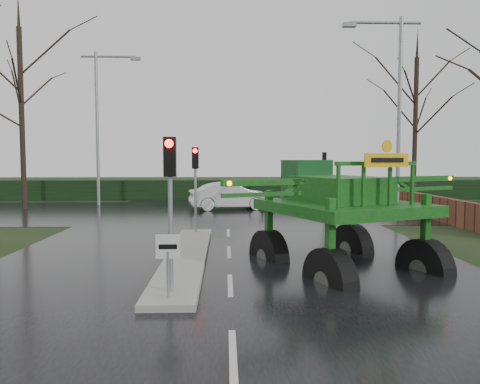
{
  "coord_description": "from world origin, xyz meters",
  "views": [
    {
      "loc": [
        -0.11,
        -11.08,
        3.05
      ],
      "look_at": [
        0.36,
        3.88,
        2.0
      ],
      "focal_mm": 35.0,
      "sensor_mm": 36.0,
      "label": 1
    }
  ],
  "objects_px": {
    "crop_sprayer": "(326,198)",
    "street_light_left_far": "(102,114)",
    "traffic_signal_mid": "(195,171)",
    "street_light_right": "(393,100)",
    "white_sedan": "(230,210)",
    "traffic_signal_far": "(324,166)",
    "traffic_signal_near": "(170,181)",
    "keep_left_sign": "(168,256)"
  },
  "relations": [
    {
      "from": "white_sedan",
      "to": "traffic_signal_mid",
      "type": "bearing_deg",
      "value": 161.86
    },
    {
      "from": "crop_sprayer",
      "to": "traffic_signal_mid",
      "type": "bearing_deg",
      "value": 94.23
    },
    {
      "from": "crop_sprayer",
      "to": "white_sedan",
      "type": "height_order",
      "value": "crop_sprayer"
    },
    {
      "from": "street_light_right",
      "to": "street_light_left_far",
      "type": "bearing_deg",
      "value": 153.98
    },
    {
      "from": "street_light_left_far",
      "to": "white_sedan",
      "type": "relative_size",
      "value": 2.02
    },
    {
      "from": "traffic_signal_near",
      "to": "street_light_right",
      "type": "bearing_deg",
      "value": 53.87
    },
    {
      "from": "traffic_signal_far",
      "to": "crop_sprayer",
      "type": "bearing_deg",
      "value": 78.13
    },
    {
      "from": "keep_left_sign",
      "to": "traffic_signal_near",
      "type": "relative_size",
      "value": 0.38
    },
    {
      "from": "traffic_signal_mid",
      "to": "street_light_left_far",
      "type": "distance_m",
      "value": 14.68
    },
    {
      "from": "street_light_left_far",
      "to": "white_sedan",
      "type": "distance_m",
      "value": 10.69
    },
    {
      "from": "street_light_left_far",
      "to": "street_light_right",
      "type": "bearing_deg",
      "value": -26.02
    },
    {
      "from": "keep_left_sign",
      "to": "crop_sprayer",
      "type": "distance_m",
      "value": 4.25
    },
    {
      "from": "street_light_right",
      "to": "traffic_signal_mid",
      "type": "bearing_deg",
      "value": -154.6
    },
    {
      "from": "traffic_signal_mid",
      "to": "street_light_right",
      "type": "relative_size",
      "value": 0.35
    },
    {
      "from": "street_light_right",
      "to": "white_sedan",
      "type": "xyz_separation_m",
      "value": [
        -8.01,
        5.15,
        -5.99
      ]
    },
    {
      "from": "traffic_signal_mid",
      "to": "crop_sprayer",
      "type": "bearing_deg",
      "value": -62.68
    },
    {
      "from": "traffic_signal_near",
      "to": "street_light_left_far",
      "type": "xyz_separation_m",
      "value": [
        -6.89,
        21.01,
        3.4
      ]
    },
    {
      "from": "keep_left_sign",
      "to": "traffic_signal_far",
      "type": "xyz_separation_m",
      "value": [
        7.8,
        21.51,
        1.53
      ]
    },
    {
      "from": "street_light_left_far",
      "to": "white_sedan",
      "type": "bearing_deg",
      "value": -18.76
    },
    {
      "from": "street_light_left_far",
      "to": "crop_sprayer",
      "type": "height_order",
      "value": "street_light_left_far"
    },
    {
      "from": "traffic_signal_near",
      "to": "street_light_left_far",
      "type": "bearing_deg",
      "value": 108.17
    },
    {
      "from": "traffic_signal_far",
      "to": "street_light_left_far",
      "type": "bearing_deg",
      "value": 0.03
    },
    {
      "from": "street_light_left_far",
      "to": "traffic_signal_mid",
      "type": "bearing_deg",
      "value": -61.14
    },
    {
      "from": "street_light_right",
      "to": "crop_sprayer",
      "type": "height_order",
      "value": "street_light_right"
    },
    {
      "from": "traffic_signal_far",
      "to": "street_light_left_far",
      "type": "relative_size",
      "value": 0.35
    },
    {
      "from": "traffic_signal_far",
      "to": "street_light_left_far",
      "type": "xyz_separation_m",
      "value": [
        -14.69,
        -0.01,
        3.4
      ]
    },
    {
      "from": "street_light_right",
      "to": "white_sedan",
      "type": "height_order",
      "value": "street_light_right"
    },
    {
      "from": "street_light_right",
      "to": "traffic_signal_near",
      "type": "bearing_deg",
      "value": -126.13
    },
    {
      "from": "keep_left_sign",
      "to": "traffic_signal_near",
      "type": "bearing_deg",
      "value": 90.0
    },
    {
      "from": "white_sedan",
      "to": "traffic_signal_near",
      "type": "bearing_deg",
      "value": 165.94
    },
    {
      "from": "street_light_right",
      "to": "crop_sprayer",
      "type": "distance_m",
      "value": 13.57
    },
    {
      "from": "street_light_left_far",
      "to": "crop_sprayer",
      "type": "bearing_deg",
      "value": -61.69
    },
    {
      "from": "keep_left_sign",
      "to": "traffic_signal_mid",
      "type": "relative_size",
      "value": 0.38
    },
    {
      "from": "traffic_signal_mid",
      "to": "street_light_right",
      "type": "xyz_separation_m",
      "value": [
        9.49,
        4.51,
        3.4
      ]
    },
    {
      "from": "traffic_signal_far",
      "to": "crop_sprayer",
      "type": "distance_m",
      "value": 20.06
    },
    {
      "from": "street_light_right",
      "to": "street_light_left_far",
      "type": "height_order",
      "value": "same"
    },
    {
      "from": "crop_sprayer",
      "to": "street_light_left_far",
      "type": "bearing_deg",
      "value": 95.22
    },
    {
      "from": "traffic_signal_mid",
      "to": "keep_left_sign",
      "type": "bearing_deg",
      "value": -90.0
    },
    {
      "from": "traffic_signal_near",
      "to": "white_sedan",
      "type": "xyz_separation_m",
      "value": [
        1.49,
        18.16,
        -2.59
      ]
    },
    {
      "from": "traffic_signal_mid",
      "to": "traffic_signal_near",
      "type": "bearing_deg",
      "value": -90.0
    },
    {
      "from": "street_light_right",
      "to": "crop_sprayer",
      "type": "relative_size",
      "value": 1.36
    },
    {
      "from": "street_light_left_far",
      "to": "crop_sprayer",
      "type": "xyz_separation_m",
      "value": [
        10.57,
        -19.62,
        -3.9
      ]
    }
  ]
}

